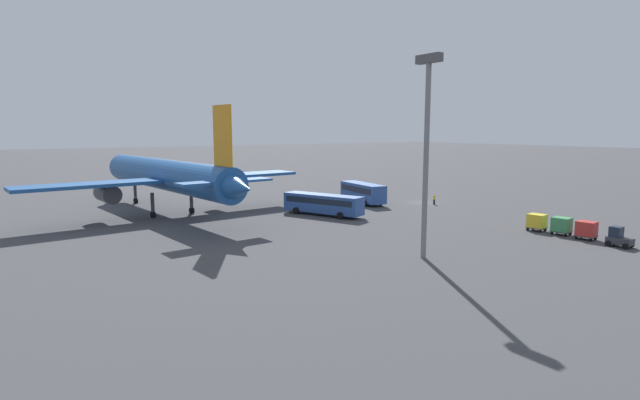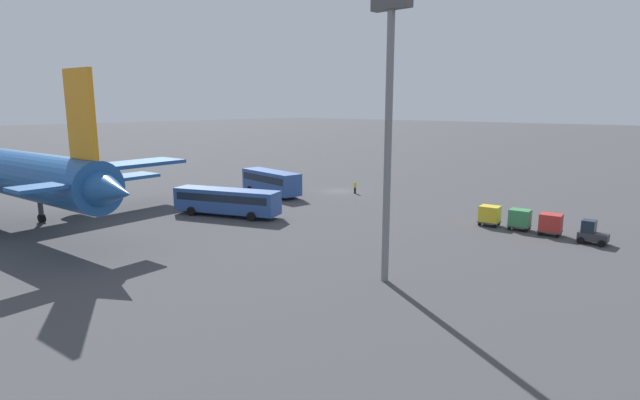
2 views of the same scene
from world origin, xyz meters
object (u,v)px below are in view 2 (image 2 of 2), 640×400
at_px(airplane, 0,171).
at_px(cargo_cart_yellow, 490,214).
at_px(shuttle_bus_far, 227,200).
at_px(shuttle_bus_near, 271,181).
at_px(cargo_cart_red, 551,223).
at_px(baggage_tug, 592,233).
at_px(cargo_cart_green, 520,218).
at_px(worker_person, 355,187).

bearing_deg(airplane, cargo_cart_yellow, -142.81).
bearing_deg(shuttle_bus_far, shuttle_bus_near, -84.94).
height_order(cargo_cart_red, cargo_cart_yellow, same).
bearing_deg(cargo_cart_red, cargo_cart_yellow, 1.53).
distance_m(shuttle_bus_near, cargo_cart_red, 35.71).
bearing_deg(baggage_tug, cargo_cart_red, -10.63).
bearing_deg(airplane, cargo_cart_green, -144.75).
relative_size(cargo_cart_red, cargo_cart_green, 1.00).
xyz_separation_m(shuttle_bus_near, cargo_cart_green, (-32.63, -3.11, -0.80)).
bearing_deg(shuttle_bus_far, cargo_cart_red, -173.96).
bearing_deg(cargo_cart_yellow, cargo_cart_red, -178.47).
bearing_deg(worker_person, baggage_tug, 168.74).
bearing_deg(airplane, shuttle_bus_near, -107.91).
xyz_separation_m(baggage_tug, worker_person, (31.48, -6.27, -0.07)).
bearing_deg(cargo_cart_green, cargo_cart_yellow, 5.51).
distance_m(baggage_tug, cargo_cart_green, 6.64).
distance_m(shuttle_bus_far, baggage_tug, 36.37).
bearing_deg(airplane, shuttle_bus_far, -130.52).
bearing_deg(baggage_tug, cargo_cart_yellow, -4.52).
relative_size(shuttle_bus_far, cargo_cart_yellow, 5.66).
bearing_deg(cargo_cart_green, baggage_tug, 174.22).
height_order(worker_person, cargo_cart_green, cargo_cart_green).
height_order(baggage_tug, worker_person, baggage_tug).
xyz_separation_m(airplane, shuttle_bus_near, (-7.08, -30.13, -3.63)).
relative_size(shuttle_bus_near, worker_person, 6.05).
bearing_deg(airplane, cargo_cart_red, -146.86).
bearing_deg(worker_person, shuttle_bus_far, 84.98).
height_order(shuttle_bus_far, cargo_cart_green, shuttle_bus_far).
height_order(shuttle_bus_far, cargo_cart_yellow, shuttle_bus_far).
relative_size(airplane, shuttle_bus_near, 4.39).
relative_size(airplane, cargo_cart_green, 21.20).
height_order(cargo_cart_green, cargo_cart_yellow, same).
distance_m(cargo_cart_red, cargo_cart_green, 2.95).
bearing_deg(cargo_cart_yellow, airplane, 41.87).
xyz_separation_m(shuttle_bus_near, cargo_cart_yellow, (-29.68, -2.82, -0.80)).
distance_m(airplane, shuttle_bus_far, 22.53).
bearing_deg(cargo_cart_green, cargo_cart_red, 177.54).
distance_m(shuttle_bus_near, shuttle_bus_far, 13.50).
xyz_separation_m(shuttle_bus_near, cargo_cart_red, (-35.57, -2.98, -0.80)).
height_order(shuttle_bus_far, worker_person, shuttle_bus_far).
bearing_deg(shuttle_bus_near, cargo_cart_yellow, -166.45).
bearing_deg(worker_person, cargo_cart_green, 167.31).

